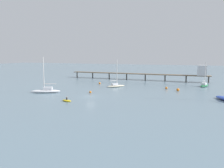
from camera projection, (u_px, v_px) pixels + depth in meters
The scene contains 10 objects.
ground_plane at pixel (91, 96), 62.08m from camera, with size 400.00×400.00×0.00m, color slate.
pier at pixel (163, 73), 98.23m from camera, with size 61.07×4.30×6.83m.
sailboat_cream at pixel (116, 85), 79.99m from camera, with size 5.72×6.29×9.23m.
sailboat_white at pixel (46, 90), 68.03m from camera, with size 8.54×5.50×10.32m.
sailboat_green at pixel (204, 85), 81.40m from camera, with size 3.59×7.03×8.32m.
dinghy_yellow at pixel (67, 100), 55.68m from camera, with size 3.04×2.09×1.14m.
mooring_buoy_near at pixel (178, 90), 70.99m from camera, with size 0.88×0.88×0.88m, color orange.
mooring_buoy_mid at pixel (166, 88), 75.15m from camera, with size 0.77×0.77×0.77m, color orange.
mooring_buoy_inner at pixel (100, 83), 87.75m from camera, with size 0.73×0.73×0.73m, color orange.
mooring_buoy_outer at pixel (90, 92), 67.26m from camera, with size 0.65×0.65×0.65m, color orange.
Camera 1 is at (27.38, -55.00, 11.03)m, focal length 37.77 mm.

